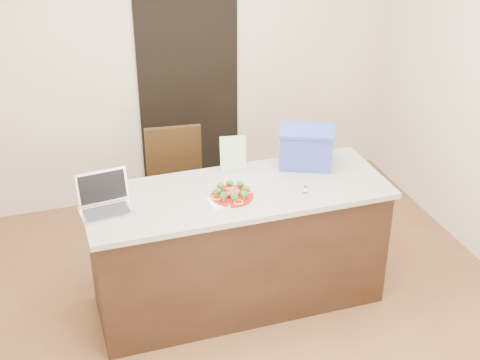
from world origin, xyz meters
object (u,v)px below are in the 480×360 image
object	(u,v)px
blue_box	(306,147)
plate	(232,196)
yogurt_bottle	(305,191)
napkin	(222,202)
chair	(178,182)
island	(238,247)
laptop	(105,200)

from	to	relation	value
blue_box	plate	bearing A→B (deg)	-131.41
yogurt_bottle	blue_box	distance (m)	0.46
plate	napkin	world-z (taller)	plate
chair	napkin	bearing A→B (deg)	-79.30
plate	island	bearing A→B (deg)	50.51
plate	chair	bearing A→B (deg)	99.39
island	yogurt_bottle	xyz separation A→B (m)	(0.41, -0.20, 0.48)
plate	laptop	size ratio (longest dim) A/B	0.79
island	yogurt_bottle	size ratio (longest dim) A/B	31.24
laptop	chair	world-z (taller)	laptop
napkin	blue_box	world-z (taller)	blue_box
napkin	laptop	size ratio (longest dim) A/B	0.46
island	plate	world-z (taller)	plate
napkin	plate	bearing A→B (deg)	27.70
laptop	chair	size ratio (longest dim) A/B	0.35
laptop	plate	bearing A→B (deg)	-14.15
napkin	blue_box	bearing A→B (deg)	24.48
napkin	laptop	distance (m)	0.75
yogurt_bottle	island	bearing A→B (deg)	154.20
chair	plate	bearing A→B (deg)	-74.21
blue_box	island	bearing A→B (deg)	-135.53
plate	blue_box	size ratio (longest dim) A/B	0.60
laptop	blue_box	bearing A→B (deg)	0.60
napkin	laptop	bearing A→B (deg)	167.88
laptop	chair	xyz separation A→B (m)	(0.66, 0.84, -0.41)
island	napkin	xyz separation A→B (m)	(-0.15, -0.12, 0.46)
napkin	chair	bearing A→B (deg)	94.30
island	chair	xyz separation A→B (m)	(-0.22, 0.87, 0.11)
island	napkin	bearing A→B (deg)	-140.50
yogurt_bottle	chair	bearing A→B (deg)	120.36
napkin	yogurt_bottle	bearing A→B (deg)	-7.83
laptop	island	bearing A→B (deg)	-8.60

